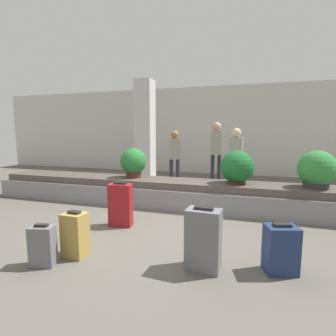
{
  "coord_description": "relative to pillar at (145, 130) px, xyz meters",
  "views": [
    {
      "loc": [
        1.6,
        -3.66,
        1.52
      ],
      "look_at": [
        0.0,
        1.5,
        0.8
      ],
      "focal_mm": 28.0,
      "sensor_mm": 36.0,
      "label": 1
    }
  ],
  "objects": [
    {
      "name": "suitcase_4",
      "position": [
        1.25,
        -5.39,
        -1.32
      ],
      "size": [
        0.29,
        0.24,
        0.58
      ],
      "rotation": [
        0.0,
        0.0,
        -0.05
      ],
      "color": "#A3843D",
      "rests_on": "ground_plane"
    },
    {
      "name": "potted_plant_2",
      "position": [
        0.84,
        -2.77,
        -0.72
      ],
      "size": [
        0.57,
        0.57,
        0.65
      ],
      "color": "#4C2319",
      "rests_on": "carousel"
    },
    {
      "name": "potted_plant_0",
      "position": [
        4.43,
        -2.82,
        -0.74
      ],
      "size": [
        0.65,
        0.65,
        0.67
      ],
      "color": "#2D2D2D",
      "rests_on": "carousel"
    },
    {
      "name": "potted_plant_1",
      "position": [
        3.05,
        -2.82,
        -0.75
      ],
      "size": [
        0.64,
        0.64,
        0.64
      ],
      "color": "#4C2319",
      "rests_on": "carousel"
    },
    {
      "name": "traveler_1",
      "position": [
        2.95,
        -1.3,
        -0.63
      ],
      "size": [
        0.34,
        0.23,
        1.64
      ],
      "rotation": [
        0.0,
        0.0,
        3.04
      ],
      "color": "#282833",
      "rests_on": "ground_plane"
    },
    {
      "name": "traveler_0",
      "position": [
        2.34,
        -0.23,
        -0.49
      ],
      "size": [
        0.33,
        0.26,
        1.83
      ],
      "rotation": [
        0.0,
        0.0,
        -3.07
      ],
      "color": "#282833",
      "rests_on": "ground_plane"
    },
    {
      "name": "suitcase_2",
      "position": [
        1.29,
        -4.26,
        -1.25
      ],
      "size": [
        0.39,
        0.25,
        0.73
      ],
      "rotation": [
        0.0,
        0.0,
        0.14
      ],
      "color": "maroon",
      "rests_on": "ground_plane"
    },
    {
      "name": "back_wall",
      "position": [
        1.66,
        1.81,
        0.0
      ],
      "size": [
        18.0,
        0.06,
        3.2
      ],
      "color": "beige",
      "rests_on": "ground_plane"
    },
    {
      "name": "traveler_2",
      "position": [
        1.19,
        -0.69,
        -0.66
      ],
      "size": [
        0.37,
        0.32,
        1.59
      ],
      "rotation": [
        0.0,
        0.0,
        -2.62
      ],
      "color": "#282833",
      "rests_on": "ground_plane"
    },
    {
      "name": "carousel",
      "position": [
        1.66,
        -2.85,
        -1.34
      ],
      "size": [
        8.1,
        0.91,
        0.55
      ],
      "color": "gray",
      "rests_on": "ground_plane"
    },
    {
      "name": "suitcase_1",
      "position": [
        3.64,
        -5.05,
        -1.33
      ],
      "size": [
        0.39,
        0.34,
        0.55
      ],
      "rotation": [
        0.0,
        0.0,
        0.29
      ],
      "color": "navy",
      "rests_on": "ground_plane"
    },
    {
      "name": "pillar",
      "position": [
        0.0,
        0.0,
        0.0
      ],
      "size": [
        0.54,
        0.54,
        3.2
      ],
      "color": "silver",
      "rests_on": "ground_plane"
    },
    {
      "name": "suitcase_0",
      "position": [
        2.82,
        -5.24,
        -1.25
      ],
      "size": [
        0.39,
        0.27,
        0.72
      ],
      "rotation": [
        0.0,
        0.0,
        -0.06
      ],
      "color": "slate",
      "rests_on": "ground_plane"
    },
    {
      "name": "suitcase_3",
      "position": [
        1.04,
        -5.7,
        -1.36
      ],
      "size": [
        0.3,
        0.23,
        0.5
      ],
      "rotation": [
        0.0,
        0.0,
        0.25
      ],
      "color": "slate",
      "rests_on": "ground_plane"
    },
    {
      "name": "ground_plane",
      "position": [
        1.66,
        -4.35,
        -1.6
      ],
      "size": [
        18.0,
        18.0,
        0.0
      ],
      "primitive_type": "plane",
      "color": "#59544C"
    }
  ]
}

